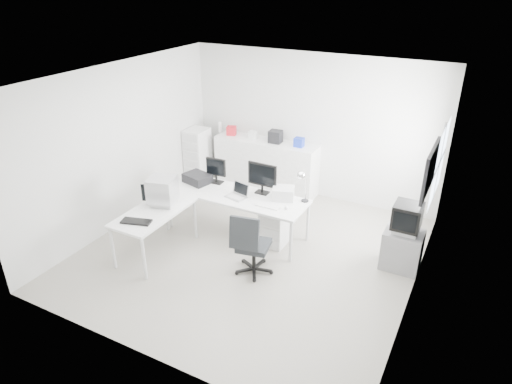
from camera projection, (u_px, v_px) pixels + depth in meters
The scene contains 30 objects.
floor at pixel (250, 252), 7.38m from camera, with size 5.00×5.00×0.01m, color #BDB8A9.
ceiling at pixel (249, 78), 6.15m from camera, with size 5.00×5.00×0.01m, color white.
back_wall at pixel (312, 127), 8.75m from camera, with size 5.00×0.02×2.80m, color silver.
left_wall at pixel (122, 146), 7.81m from camera, with size 0.02×5.00×2.80m, color silver.
right_wall at pixel (425, 210), 5.72m from camera, with size 0.02×5.00×2.80m, color silver.
window at pixel (440, 163), 6.60m from camera, with size 0.02×1.20×1.10m, color white, non-canonical shape.
wall_picture at pixel (430, 170), 5.59m from camera, with size 0.04×0.90×0.60m, color black, non-canonical shape.
main_desk at pixel (237, 214), 7.75m from camera, with size 2.40×0.80×0.75m, color white, non-canonical shape.
side_desk at pixel (156, 232), 7.23m from camera, with size 0.70×1.40×0.75m, color white, non-canonical shape.
drawer_pedestal at pixel (275, 226), 7.53m from camera, with size 0.40×0.50×0.60m, color white.
inkjet_printer at pixel (197, 178), 7.98m from camera, with size 0.44×0.35×0.16m, color black.
lcd_monitor_small at pixel (216, 170), 7.91m from camera, with size 0.37×0.21×0.46m, color black, non-canonical shape.
lcd_monitor_large at pixel (262, 178), 7.52m from camera, with size 0.51×0.21×0.54m, color black, non-canonical shape.
laptop at pixel (236, 192), 7.44m from camera, with size 0.29×0.30×0.19m, color #B7B7BA, non-canonical shape.
white_keyboard at pixel (268, 206), 7.19m from camera, with size 0.39×0.12×0.02m, color white.
white_mouse at pixel (286, 208), 7.09m from camera, with size 0.07×0.07×0.07m, color white.
laser_printer at pixel (283, 193), 7.40m from camera, with size 0.34×0.30×0.20m, color silver.
desk_lamp at pixel (306, 189), 7.27m from camera, with size 0.14×0.14×0.43m, color silver, non-canonical shape.
crt_monitor at pixel (163, 192), 7.16m from camera, with size 0.38×0.38×0.44m, color #B7B7BA, non-canonical shape.
black_keyboard at pixel (136, 222), 6.74m from camera, with size 0.44×0.18×0.03m, color black.
office_chair at pixel (254, 243), 6.69m from camera, with size 0.59×0.59×1.02m, color #26292B, non-canonical shape.
tv_cabinet at pixel (402, 250), 6.89m from camera, with size 0.57×0.46×0.62m, color slate.
crt_tv at pixel (407, 219), 6.65m from camera, with size 0.50×0.48×0.45m, color black, non-canonical shape.
sideboard at pixel (266, 166), 9.28m from camera, with size 2.12×0.53×1.06m, color white.
clutter_box_a at pixel (231, 131), 9.34m from camera, with size 0.18×0.16×0.18m, color red.
clutter_box_b at pixel (253, 135), 9.14m from camera, with size 0.15×0.13×0.15m, color white.
clutter_box_c at pixel (275, 137), 8.91m from camera, with size 0.24×0.22×0.24m, color black.
clutter_box_d at pixel (299, 142), 8.71m from camera, with size 0.18×0.15×0.18m, color #1932B1.
clutter_bottle at pixel (220, 127), 9.49m from camera, with size 0.07×0.07×0.22m, color white.
filing_cabinet at pixel (198, 156), 9.59m from camera, with size 0.41×0.49×1.18m, color white.
Camera 1 is at (2.96, -5.45, 4.10)m, focal length 32.00 mm.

